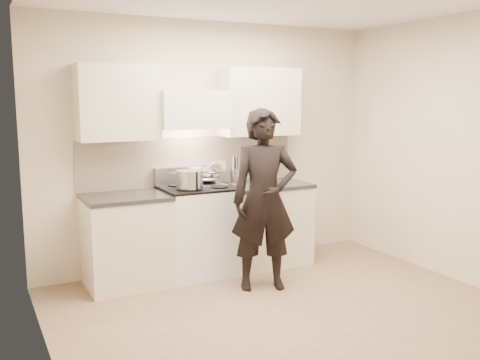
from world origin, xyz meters
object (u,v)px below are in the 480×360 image
at_px(stove, 198,230).
at_px(utensil_crock, 235,175).
at_px(wok, 207,175).
at_px(counter_right, 266,223).
at_px(person, 264,200).

xyz_separation_m(stove, utensil_crock, (0.54, 0.21, 0.54)).
bearing_deg(wok, stove, -139.48).
relative_size(stove, counter_right, 1.04).
relative_size(counter_right, wok, 2.38).
distance_m(utensil_crock, person, 0.93).
bearing_deg(person, wok, 124.19).
bearing_deg(wok, person, -73.77).
height_order(counter_right, wok, wok).
bearing_deg(counter_right, utensil_crock, 143.66).
distance_m(counter_right, wok, 0.90).
bearing_deg(wok, utensil_crock, 11.00).
height_order(utensil_crock, person, person).
bearing_deg(person, utensil_crock, 99.39).
height_order(stove, wok, wok).
xyz_separation_m(stove, counter_right, (0.83, 0.00, -0.01)).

